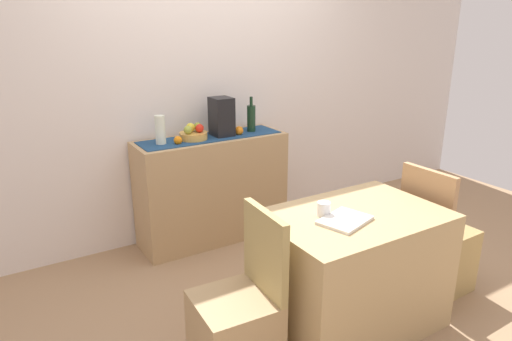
# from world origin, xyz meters

# --- Properties ---
(ground_plane) EXTENTS (6.40, 6.40, 0.02)m
(ground_plane) POSITION_xyz_m (0.00, 0.00, -0.01)
(ground_plane) COLOR #A07E5B
(ground_plane) RESTS_ON ground
(room_wall_rear) EXTENTS (6.40, 0.06, 2.70)m
(room_wall_rear) POSITION_xyz_m (0.00, 1.18, 1.35)
(room_wall_rear) COLOR silver
(room_wall_rear) RESTS_ON ground
(sideboard_console) EXTENTS (1.25, 0.42, 0.89)m
(sideboard_console) POSITION_xyz_m (-0.10, 0.92, 0.45)
(sideboard_console) COLOR tan
(sideboard_console) RESTS_ON ground
(table_runner) EXTENTS (1.17, 0.32, 0.01)m
(table_runner) POSITION_xyz_m (-0.10, 0.92, 0.89)
(table_runner) COLOR navy
(table_runner) RESTS_ON sideboard_console
(fruit_bowl) EXTENTS (0.22, 0.22, 0.06)m
(fruit_bowl) POSITION_xyz_m (-0.25, 0.92, 0.92)
(fruit_bowl) COLOR gold
(fruit_bowl) RESTS_ON table_runner
(apple_center) EXTENTS (0.07, 0.07, 0.07)m
(apple_center) POSITION_xyz_m (-0.21, 0.89, 0.99)
(apple_center) COLOR red
(apple_center) RESTS_ON fruit_bowl
(apple_upper) EXTENTS (0.07, 0.07, 0.07)m
(apple_upper) POSITION_xyz_m (-0.26, 0.95, 0.99)
(apple_upper) COLOR gold
(apple_upper) RESTS_ON fruit_bowl
(apple_right) EXTENTS (0.06, 0.06, 0.06)m
(apple_right) POSITION_xyz_m (-0.20, 0.96, 0.99)
(apple_right) COLOR #93A638
(apple_right) RESTS_ON fruit_bowl
(apple_front) EXTENTS (0.06, 0.06, 0.06)m
(apple_front) POSITION_xyz_m (-0.31, 0.89, 0.99)
(apple_front) COLOR #96A33A
(apple_front) RESTS_ON fruit_bowl
(wine_bottle) EXTENTS (0.07, 0.07, 0.30)m
(wine_bottle) POSITION_xyz_m (0.28, 0.92, 1.01)
(wine_bottle) COLOR #17331D
(wine_bottle) RESTS_ON sideboard_console
(coffee_maker) EXTENTS (0.16, 0.18, 0.32)m
(coffee_maker) POSITION_xyz_m (-0.00, 0.92, 1.05)
(coffee_maker) COLOR black
(coffee_maker) RESTS_ON sideboard_console
(ceramic_vase) EXTENTS (0.08, 0.08, 0.23)m
(ceramic_vase) POSITION_xyz_m (-0.52, 0.92, 1.00)
(ceramic_vase) COLOR silver
(ceramic_vase) RESTS_ON sideboard_console
(orange_loose_mid) EXTENTS (0.06, 0.06, 0.06)m
(orange_loose_mid) POSITION_xyz_m (-0.41, 0.85, 0.92)
(orange_loose_mid) COLOR orange
(orange_loose_mid) RESTS_ON sideboard_console
(orange_loose_far) EXTENTS (0.07, 0.07, 0.07)m
(orange_loose_far) POSITION_xyz_m (0.14, 0.87, 0.93)
(orange_loose_far) COLOR orange
(orange_loose_far) RESTS_ON sideboard_console
(dining_table) EXTENTS (1.04, 0.71, 0.74)m
(dining_table) POSITION_xyz_m (0.07, -0.59, 0.37)
(dining_table) COLOR tan
(dining_table) RESTS_ON ground
(open_book) EXTENTS (0.33, 0.28, 0.02)m
(open_book) POSITION_xyz_m (-0.05, -0.64, 0.75)
(open_book) COLOR white
(open_book) RESTS_ON dining_table
(coffee_cup) EXTENTS (0.08, 0.08, 0.08)m
(coffee_cup) POSITION_xyz_m (-0.10, -0.52, 0.78)
(coffee_cup) COLOR silver
(coffee_cup) RESTS_ON dining_table
(chair_near_window) EXTENTS (0.42, 0.42, 0.90)m
(chair_near_window) POSITION_xyz_m (-0.71, -0.59, 0.27)
(chair_near_window) COLOR tan
(chair_near_window) RESTS_ON ground
(chair_by_corner) EXTENTS (0.41, 0.41, 0.90)m
(chair_by_corner) POSITION_xyz_m (0.86, -0.59, 0.27)
(chair_by_corner) COLOR tan
(chair_by_corner) RESTS_ON ground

